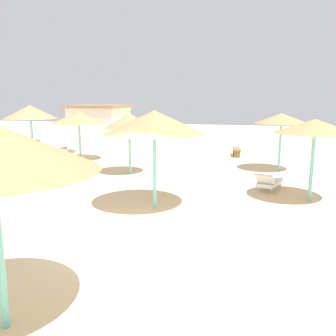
% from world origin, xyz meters
% --- Properties ---
extents(ground_plane, '(80.00, 80.00, 0.00)m').
position_xyz_m(ground_plane, '(0.00, 0.00, 0.00)').
color(ground_plane, beige).
extents(parasol_0, '(3.08, 3.08, 2.67)m').
position_xyz_m(parasol_0, '(-7.05, 9.83, 2.35)').
color(parasol_0, '#6BC6BC').
rests_on(parasol_0, ground).
extents(parasol_1, '(2.61, 2.61, 2.73)m').
position_xyz_m(parasol_1, '(4.45, 4.70, 2.48)').
color(parasol_1, '#6BC6BC').
rests_on(parasol_1, ground).
extents(parasol_6, '(2.42, 2.42, 3.09)m').
position_xyz_m(parasol_6, '(-7.72, 6.63, 2.73)').
color(parasol_6, '#6BC6BC').
rests_on(parasol_6, ground).
extents(parasol_7, '(2.24, 2.24, 2.75)m').
position_xyz_m(parasol_7, '(-3.00, 7.16, 2.40)').
color(parasol_7, '#6BC6BC').
rests_on(parasol_7, ground).
extents(parasol_8, '(2.45, 2.45, 2.71)m').
position_xyz_m(parasol_8, '(3.55, 9.75, 2.47)').
color(parasol_8, '#6BC6BC').
rests_on(parasol_8, ground).
extents(parasol_9, '(3.04, 3.04, 3.03)m').
position_xyz_m(parasol_9, '(-0.28, 2.49, 2.67)').
color(parasol_9, '#6BC6BC').
rests_on(parasol_9, ground).
extents(lounger_0, '(1.23, 2.01, 0.67)m').
position_xyz_m(lounger_0, '(-7.53, 8.54, 0.31)').
color(lounger_0, white).
rests_on(lounger_0, ground).
extents(lounger_1, '(1.13, 1.98, 0.75)m').
position_xyz_m(lounger_1, '(3.15, 5.84, 0.32)').
color(lounger_1, white).
rests_on(lounger_1, ground).
extents(lounger_6, '(1.98, 0.86, 0.62)m').
position_xyz_m(lounger_6, '(-9.87, 7.76, 0.31)').
color(lounger_6, white).
rests_on(lounger_6, ground).
extents(bench_0, '(0.64, 1.55, 0.49)m').
position_xyz_m(bench_0, '(1.21, 13.68, 0.35)').
color(bench_0, brown).
rests_on(bench_0, ground).
extents(beach_cabana, '(3.70, 3.62, 2.98)m').
position_xyz_m(beach_cabana, '(-8.21, 14.61, 1.52)').
color(beach_cabana, white).
rests_on(beach_cabana, ground).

